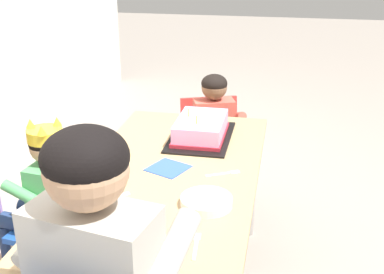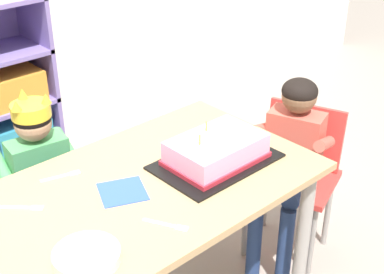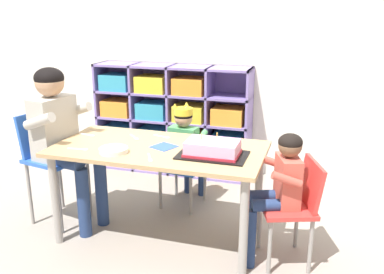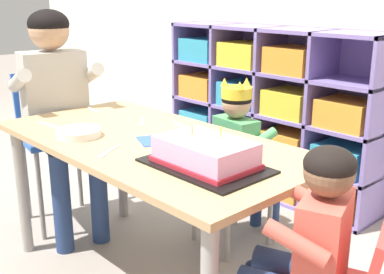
{
  "view_description": "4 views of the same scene",
  "coord_description": "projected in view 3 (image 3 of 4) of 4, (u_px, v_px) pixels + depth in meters",
  "views": [
    {
      "loc": [
        -1.68,
        -0.41,
        1.47
      ],
      "look_at": [
        0.19,
        -0.05,
        0.7
      ],
      "focal_mm": 47.22,
      "sensor_mm": 36.0,
      "label": 1
    },
    {
      "loc": [
        -0.76,
        -1.17,
        1.58
      ],
      "look_at": [
        0.24,
        -0.07,
        0.77
      ],
      "focal_mm": 51.74,
      "sensor_mm": 36.0,
      "label": 2
    },
    {
      "loc": [
        0.95,
        -2.36,
        1.47
      ],
      "look_at": [
        0.24,
        -0.07,
        0.73
      ],
      "focal_mm": 39.74,
      "sensor_mm": 36.0,
      "label": 3
    },
    {
      "loc": [
        1.41,
        -1.1,
        1.17
      ],
      "look_at": [
        0.26,
        -0.02,
        0.7
      ],
      "focal_mm": 45.16,
      "sensor_mm": 36.0,
      "label": 4
    }
  ],
  "objects": [
    {
      "name": "paper_napkin_square",
      "position": [
        164.0,
        147.0,
        2.67
      ],
      "size": [
        0.18,
        0.18,
        0.0
      ],
      "primitive_type": "cube",
      "rotation": [
        0.0,
        0.0,
        -0.41
      ],
      "color": "#3356B7",
      "rests_on": "activity_table"
    },
    {
      "name": "classroom_back_wall",
      "position": [
        214.0,
        21.0,
        3.7
      ],
      "size": [
        6.58,
        0.1,
        2.7
      ],
      "primitive_type": "cube",
      "color": "silver",
      "rests_on": "ground"
    },
    {
      "name": "fork_near_child_seat",
      "position": [
        150.0,
        158.0,
        2.47
      ],
      "size": [
        0.08,
        0.13,
        0.0
      ],
      "rotation": [
        0.0,
        0.0,
        2.06
      ],
      "color": "white",
      "rests_on": "activity_table"
    },
    {
      "name": "fork_near_cake_tray",
      "position": [
        163.0,
        136.0,
        2.88
      ],
      "size": [
        0.13,
        0.05,
        0.0
      ],
      "rotation": [
        0.0,
        0.0,
        2.86
      ],
      "color": "white",
      "rests_on": "activity_table"
    },
    {
      "name": "fork_beside_plate_stack",
      "position": [
        88.0,
        135.0,
        2.92
      ],
      "size": [
        0.13,
        0.04,
        0.0
      ],
      "rotation": [
        0.0,
        0.0,
        2.96
      ],
      "color": "white",
      "rests_on": "activity_table"
    },
    {
      "name": "fork_scattered_mid_table",
      "position": [
        134.0,
        137.0,
        2.86
      ],
      "size": [
        0.11,
        0.11,
        0.0
      ],
      "rotation": [
        0.0,
        0.0,
        2.36
      ],
      "color": "white",
      "rests_on": "activity_table"
    },
    {
      "name": "activity_table",
      "position": [
        159.0,
        159.0,
        2.69
      ],
      "size": [
        1.33,
        0.67,
        0.62
      ],
      "color": "tan",
      "rests_on": "ground"
    },
    {
      "name": "adult_helper_seated",
      "position": [
        61.0,
        129.0,
        2.83
      ],
      "size": [
        0.46,
        0.44,
        1.09
      ],
      "rotation": [
        0.0,
        0.0,
        1.38
      ],
      "color": "#B2ADA3",
      "rests_on": "ground"
    },
    {
      "name": "birthday_cake_on_tray",
      "position": [
        213.0,
        149.0,
        2.5
      ],
      "size": [
        0.41,
        0.26,
        0.13
      ],
      "color": "black",
      "rests_on": "activity_table"
    },
    {
      "name": "paper_plate_stack",
      "position": [
        114.0,
        150.0,
        2.56
      ],
      "size": [
        0.17,
        0.17,
        0.03
      ],
      "primitive_type": "cylinder",
      "color": "white",
      "rests_on": "activity_table"
    },
    {
      "name": "child_with_crown",
      "position": [
        186.0,
        142.0,
        3.2
      ],
      "size": [
        0.32,
        0.32,
        0.8
      ],
      "rotation": [
        0.0,
        0.0,
        3.01
      ],
      "color": "#4C9E5B",
      "rests_on": "ground"
    },
    {
      "name": "fork_by_napkin",
      "position": [
        79.0,
        149.0,
        2.63
      ],
      "size": [
        0.14,
        0.03,
        0.0
      ],
      "rotation": [
        0.0,
        0.0,
        3.23
      ],
      "color": "white",
      "rests_on": "activity_table"
    },
    {
      "name": "guest_at_table_side",
      "position": [
        279.0,
        183.0,
        2.43
      ],
      "size": [
        0.34,
        0.34,
        0.8
      ],
      "rotation": [
        0.0,
        0.0,
        -1.23
      ],
      "color": "#D15647",
      "rests_on": "ground"
    },
    {
      "name": "ground",
      "position": [
        161.0,
        235.0,
        2.85
      ],
      "size": [
        16.0,
        16.0,
        0.0
      ],
      "primitive_type": "plane",
      "color": "gray"
    },
    {
      "name": "classroom_chair_guest_side",
      "position": [
        295.0,
        202.0,
        2.47
      ],
      "size": [
        0.41,
        0.42,
        0.63
      ],
      "rotation": [
        0.0,
        0.0,
        -1.23
      ],
      "color": "red",
      "rests_on": "ground"
    },
    {
      "name": "classroom_chair_adult_side",
      "position": [
        50.0,
        154.0,
        2.95
      ],
      "size": [
        0.42,
        0.41,
        0.78
      ],
      "rotation": [
        0.0,
        0.0,
        1.38
      ],
      "color": "blue",
      "rests_on": "ground"
    },
    {
      "name": "classroom_chair_blue",
      "position": [
        180.0,
        164.0,
        3.15
      ],
      "size": [
        0.35,
        0.38,
        0.61
      ],
      "rotation": [
        0.0,
        0.0,
        3.01
      ],
      "color": "#1E4CA8",
      "rests_on": "ground"
    },
    {
      "name": "storage_cubby_shelf",
      "position": [
        170.0,
        123.0,
        3.87
      ],
      "size": [
        1.41,
        0.3,
        0.98
      ],
      "color": "#7F6BB2",
      "rests_on": "ground"
    }
  ]
}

